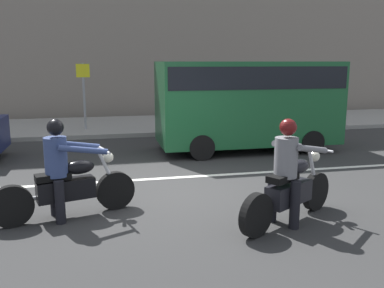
% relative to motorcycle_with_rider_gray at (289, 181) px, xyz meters
% --- Properties ---
extents(ground_plane, '(80.00, 80.00, 0.00)m').
position_rel_motorcycle_with_rider_gray_xyz_m(ground_plane, '(-1.38, 1.89, -0.65)').
color(ground_plane, '#2B2B2B').
extents(sidewalk_slab, '(40.00, 4.40, 0.14)m').
position_rel_motorcycle_with_rider_gray_xyz_m(sidewalk_slab, '(-1.38, 9.89, -0.58)').
color(sidewalk_slab, gray).
rests_on(sidewalk_slab, ground_plane).
extents(lane_marking_stripe, '(18.00, 0.14, 0.01)m').
position_rel_motorcycle_with_rider_gray_xyz_m(lane_marking_stripe, '(-2.26, 2.79, -0.65)').
color(lane_marking_stripe, silver).
rests_on(lane_marking_stripe, ground_plane).
extents(motorcycle_with_rider_gray, '(1.95, 1.24, 1.60)m').
position_rel_motorcycle_with_rider_gray_xyz_m(motorcycle_with_rider_gray, '(0.00, 0.00, 0.00)').
color(motorcycle_with_rider_gray, black).
rests_on(motorcycle_with_rider_gray, ground_plane).
extents(motorcycle_with_rider_denim_blue, '(2.16, 0.89, 1.57)m').
position_rel_motorcycle_with_rider_gray_xyz_m(motorcycle_with_rider_denim_blue, '(-3.30, 0.93, -0.02)').
color(motorcycle_with_rider_denim_blue, black).
rests_on(motorcycle_with_rider_denim_blue, ground_plane).
extents(parked_van_forest_green, '(4.80, 1.96, 2.41)m').
position_rel_motorcycle_with_rider_gray_xyz_m(parked_van_forest_green, '(1.18, 5.11, 0.74)').
color(parked_van_forest_green, '#164C28').
rests_on(parked_van_forest_green, ground_plane).
extents(street_sign_post, '(0.44, 0.08, 2.22)m').
position_rel_motorcycle_with_rider_gray_xyz_m(street_sign_post, '(-3.24, 8.94, 0.84)').
color(street_sign_post, gray).
rests_on(street_sign_post, sidewalk_slab).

